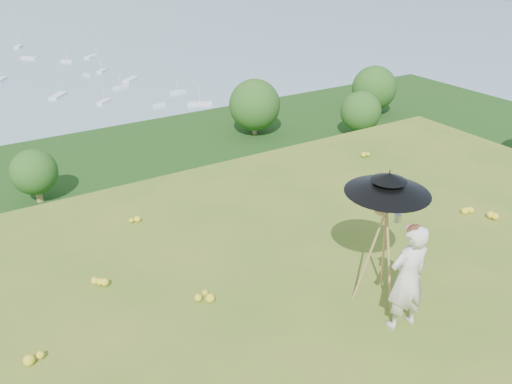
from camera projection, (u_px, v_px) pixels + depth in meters
ground at (459, 365)px, 6.03m from camera, size 14.00×14.00×0.00m
forest_slope at (85, 350)px, 45.77m from camera, size 140.00×56.00×22.00m
shoreline_tier at (27, 226)px, 79.42m from camera, size 170.00×28.00×8.00m
slope_trees at (57, 218)px, 39.47m from camera, size 110.00×50.00×6.00m
harbor_town at (18, 189)px, 76.49m from camera, size 110.00×22.00×5.00m
wildflowers at (443, 349)px, 6.20m from camera, size 10.00×10.50×0.12m
painter at (408, 278)px, 6.32m from camera, size 0.61×0.44×1.54m
field_easel at (382, 245)px, 6.79m from camera, size 0.69×0.69×1.77m
sun_umbrella at (388, 189)px, 6.43m from camera, size 1.18×1.18×0.54m
painter_cap at (416, 229)px, 6.00m from camera, size 0.19×0.23×0.10m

